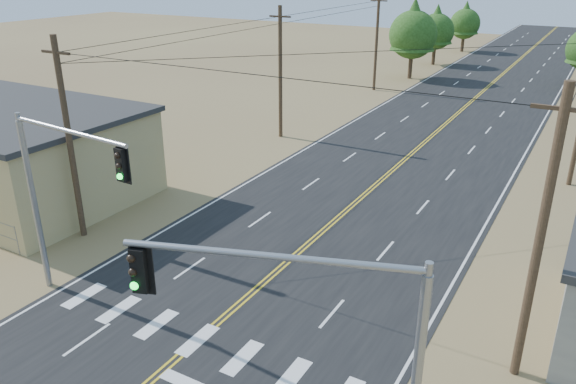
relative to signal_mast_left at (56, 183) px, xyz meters
The scene contains 10 objects.
road 23.71m from the signal_mast_left, 74.48° to the left, with size 15.00×200.00×0.02m, color black.
utility_pole_left_near 6.08m from the signal_mast_left, 135.12° to the left, with size 1.80×0.30×10.00m.
utility_pole_left_mid 24.67m from the signal_mast_left, 100.06° to the left, with size 1.80×0.30×10.00m.
utility_pole_left_far 44.50m from the signal_mast_left, 95.56° to the left, with size 1.80×0.30×10.00m.
utility_pole_right_near 17.23m from the signal_mast_left, 14.42° to the left, with size 1.80×0.30×10.00m.
signal_mast_left is the anchor object (origin of this frame).
signal_mast_right 13.71m from the signal_mast_left, 14.75° to the right, with size 6.45×2.45×7.39m.
tree_left_near 52.54m from the signal_mast_left, 93.29° to the left, with size 5.52×5.52×9.19m.
tree_left_mid 63.34m from the signal_mast_left, 93.01° to the left, with size 4.70×4.70×7.83m.
tree_left_far 77.05m from the signal_mast_left, 92.09° to the left, with size 4.48×4.48×7.47m.
Camera 1 is at (11.38, -5.20, 13.06)m, focal length 35.00 mm.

